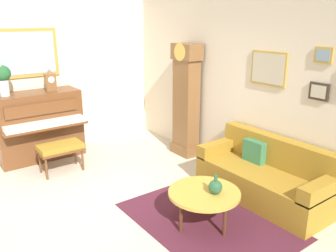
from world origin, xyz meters
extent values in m
cube|color=beige|center=(0.00, 0.00, -0.05)|extent=(6.40, 6.00, 0.10)
cube|color=beige|center=(-2.60, 0.00, 1.40)|extent=(0.10, 4.90, 2.80)
cube|color=#B28E3D|center=(-2.54, -0.08, 1.85)|extent=(0.03, 1.10, 0.84)
cube|color=#9EB2C1|center=(-2.52, -0.08, 1.85)|extent=(0.01, 0.98, 0.72)
cube|color=beige|center=(0.00, 2.40, 1.40)|extent=(5.30, 0.10, 2.80)
cube|color=#B28E3D|center=(1.55, 2.33, 2.00)|extent=(0.24, 0.03, 0.20)
cube|color=#7A93A3|center=(1.55, 2.32, 2.00)|extent=(0.18, 0.01, 0.14)
cube|color=#B28E3D|center=(0.75, 2.33, 1.75)|extent=(0.60, 0.03, 0.48)
cube|color=#BCB299|center=(0.75, 2.32, 1.75)|extent=(0.54, 0.01, 0.42)
cube|color=#33281E|center=(1.55, 2.33, 1.55)|extent=(0.26, 0.03, 0.22)
cube|color=#BCB299|center=(1.55, 2.32, 1.55)|extent=(0.20, 0.01, 0.16)
cube|color=#4C1E2D|center=(1.11, 0.92, 0.00)|extent=(2.10, 1.50, 0.01)
cube|color=brown|center=(-2.25, -0.08, 0.60)|extent=(0.60, 1.44, 1.21)
cube|color=brown|center=(-1.82, -0.08, 0.68)|extent=(0.28, 1.38, 0.04)
cube|color=white|center=(-1.82, -0.08, 0.74)|extent=(0.26, 1.32, 0.08)
cube|color=brown|center=(-1.93, -0.08, 0.98)|extent=(0.03, 1.20, 0.20)
cube|color=brown|center=(-1.42, -0.01, 0.38)|extent=(0.42, 0.70, 0.04)
cube|color=olive|center=(-1.42, -0.01, 0.44)|extent=(0.40, 0.68, 0.08)
cylinder|color=brown|center=(-1.26, -0.31, 0.18)|extent=(0.04, 0.04, 0.36)
cylinder|color=brown|center=(-1.26, 0.29, 0.18)|extent=(0.04, 0.04, 0.36)
cylinder|color=brown|center=(-1.58, -0.31, 0.18)|extent=(0.04, 0.04, 0.36)
cylinder|color=brown|center=(-1.58, 0.29, 0.18)|extent=(0.04, 0.04, 0.36)
cube|color=brown|center=(-0.84, 2.14, 0.09)|extent=(0.52, 0.34, 0.18)
cube|color=brown|center=(-0.84, 2.14, 0.89)|extent=(0.44, 0.28, 1.78)
cube|color=brown|center=(-0.84, 2.14, 1.88)|extent=(0.52, 0.32, 0.28)
cylinder|color=gold|center=(-0.84, 1.99, 1.88)|extent=(0.30, 0.02, 0.30)
cylinder|color=gold|center=(-0.84, 2.09, 0.95)|extent=(0.03, 0.03, 0.70)
cube|color=olive|center=(1.13, 1.92, 0.21)|extent=(1.90, 0.80, 0.42)
cube|color=olive|center=(1.13, 2.22, 0.62)|extent=(1.90, 0.20, 0.44)
cube|color=olive|center=(0.27, 1.92, 0.50)|extent=(0.18, 0.80, 0.20)
cube|color=olive|center=(1.99, 1.92, 0.50)|extent=(0.18, 0.80, 0.20)
cube|color=#38754C|center=(0.83, 2.06, 0.58)|extent=(0.34, 0.12, 0.32)
cylinder|color=gold|center=(1.09, 0.86, 0.40)|extent=(0.88, 0.88, 0.04)
torus|color=#4C2B19|center=(1.09, 0.86, 0.40)|extent=(0.88, 0.88, 0.04)
cylinder|color=#4C2B19|center=(1.09, 1.22, 0.19)|extent=(0.04, 0.04, 0.38)
cylinder|color=#4C2B19|center=(1.45, 0.86, 0.19)|extent=(0.04, 0.04, 0.38)
cylinder|color=#4C2B19|center=(1.09, 0.50, 0.19)|extent=(0.04, 0.04, 0.38)
cylinder|color=#4C2B19|center=(0.73, 0.86, 0.19)|extent=(0.04, 0.04, 0.38)
cube|color=brown|center=(-2.23, 0.19, 1.36)|extent=(0.12, 0.18, 0.30)
cylinder|color=white|center=(-2.17, 0.19, 1.41)|extent=(0.01, 0.11, 0.11)
cone|color=brown|center=(-2.23, 0.19, 1.55)|extent=(0.10, 0.10, 0.08)
cylinder|color=silver|center=(-2.23, -0.56, 1.34)|extent=(0.15, 0.15, 0.26)
sphere|color=#235B2D|center=(-2.23, -0.56, 1.58)|extent=(0.26, 0.26, 0.26)
cone|color=#D199B7|center=(-2.20, -0.58, 1.71)|extent=(0.06, 0.06, 0.16)
cylinder|color=#234C33|center=(1.21, 0.93, 0.43)|extent=(0.09, 0.09, 0.01)
sphere|color=#285638|center=(1.21, 0.93, 0.51)|extent=(0.17, 0.17, 0.17)
cylinder|color=#285638|center=(1.21, 0.93, 0.62)|extent=(0.04, 0.04, 0.08)
camera|label=1|loc=(3.90, -1.77, 2.43)|focal=37.39mm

